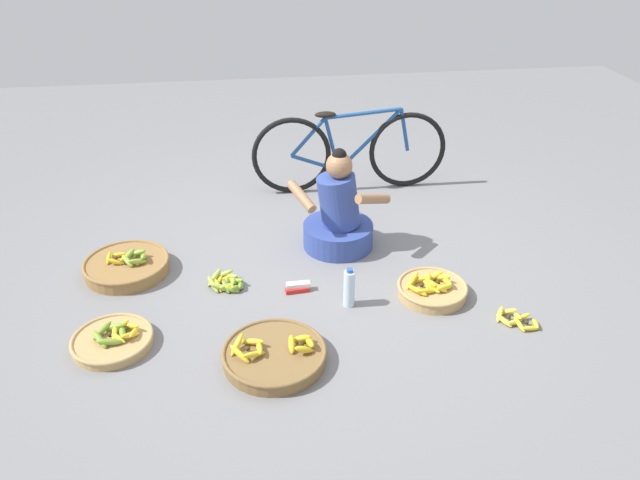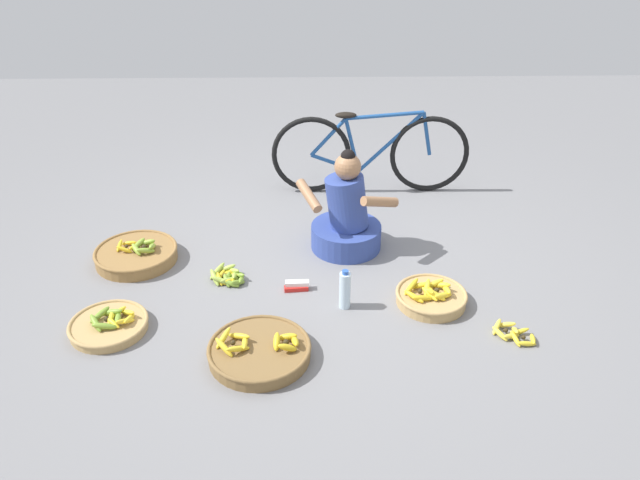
{
  "view_description": "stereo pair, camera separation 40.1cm",
  "coord_description": "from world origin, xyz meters",
  "px_view_note": "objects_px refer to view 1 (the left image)",
  "views": [
    {
      "loc": [
        -0.47,
        -3.64,
        2.36
      ],
      "look_at": [
        0.0,
        -0.2,
        0.35
      ],
      "focal_mm": 34.55,
      "sensor_mm": 36.0,
      "label": 1
    },
    {
      "loc": [
        -0.07,
        -3.67,
        2.36
      ],
      "look_at": [
        0.0,
        -0.2,
        0.35
      ],
      "focal_mm": 34.55,
      "sensor_mm": 36.0,
      "label": 2
    }
  ],
  "objects_px": {
    "banana_basket_front_center": "(432,289)",
    "banana_basket_back_center": "(127,266)",
    "banana_basket_near_bicycle": "(113,340)",
    "loose_bananas_front_left": "(227,283)",
    "vendor_woman_front": "(338,217)",
    "packet_carton_stack": "(298,287)",
    "bicycle_leaning": "(350,151)",
    "loose_bananas_near_vendor": "(516,319)",
    "water_bottle": "(349,288)",
    "banana_basket_mid_left": "(274,355)"
  },
  "relations": [
    {
      "from": "banana_basket_front_center",
      "to": "banana_basket_back_center",
      "type": "relative_size",
      "value": 0.79
    },
    {
      "from": "banana_basket_near_bicycle",
      "to": "loose_bananas_front_left",
      "type": "distance_m",
      "value": 0.85
    },
    {
      "from": "vendor_woman_front",
      "to": "packet_carton_stack",
      "type": "relative_size",
      "value": 4.61
    },
    {
      "from": "vendor_woman_front",
      "to": "bicycle_leaning",
      "type": "xyz_separation_m",
      "value": [
        0.26,
        0.97,
        0.11
      ]
    },
    {
      "from": "bicycle_leaning",
      "to": "banana_basket_front_center",
      "type": "relative_size",
      "value": 3.68
    },
    {
      "from": "banana_basket_front_center",
      "to": "loose_bananas_near_vendor",
      "type": "relative_size",
      "value": 1.77
    },
    {
      "from": "banana_basket_back_center",
      "to": "loose_bananas_front_left",
      "type": "xyz_separation_m",
      "value": [
        0.69,
        -0.27,
        -0.03
      ]
    },
    {
      "from": "water_bottle",
      "to": "packet_carton_stack",
      "type": "xyz_separation_m",
      "value": [
        -0.31,
        0.2,
        -0.1
      ]
    },
    {
      "from": "vendor_woman_front",
      "to": "loose_bananas_near_vendor",
      "type": "xyz_separation_m",
      "value": [
        0.94,
        -1.08,
        -0.22
      ]
    },
    {
      "from": "bicycle_leaning",
      "to": "packet_carton_stack",
      "type": "distance_m",
      "value": 1.68
    },
    {
      "from": "banana_basket_front_center",
      "to": "loose_bananas_front_left",
      "type": "height_order",
      "value": "banana_basket_front_center"
    },
    {
      "from": "banana_basket_back_center",
      "to": "loose_bananas_front_left",
      "type": "height_order",
      "value": "banana_basket_back_center"
    },
    {
      "from": "vendor_woman_front",
      "to": "water_bottle",
      "type": "xyz_separation_m",
      "value": [
        -0.05,
        -0.75,
        -0.12
      ]
    },
    {
      "from": "bicycle_leaning",
      "to": "banana_basket_front_center",
      "type": "bearing_deg",
      "value": -81.57
    },
    {
      "from": "banana_basket_front_center",
      "to": "banana_basket_mid_left",
      "type": "relative_size",
      "value": 0.78
    },
    {
      "from": "banana_basket_back_center",
      "to": "banana_basket_mid_left",
      "type": "bearing_deg",
      "value": -48.3
    },
    {
      "from": "loose_bananas_front_left",
      "to": "banana_basket_mid_left",
      "type": "bearing_deg",
      "value": -71.64
    },
    {
      "from": "vendor_woman_front",
      "to": "packet_carton_stack",
      "type": "xyz_separation_m",
      "value": [
        -0.36,
        -0.55,
        -0.22
      ]
    },
    {
      "from": "loose_bananas_near_vendor",
      "to": "vendor_woman_front",
      "type": "bearing_deg",
      "value": 131.14
    },
    {
      "from": "banana_basket_mid_left",
      "to": "banana_basket_near_bicycle",
      "type": "height_order",
      "value": "banana_basket_mid_left"
    },
    {
      "from": "vendor_woman_front",
      "to": "bicycle_leaning",
      "type": "relative_size",
      "value": 0.46
    },
    {
      "from": "bicycle_leaning",
      "to": "banana_basket_near_bicycle",
      "type": "bearing_deg",
      "value": -132.24
    },
    {
      "from": "banana_basket_back_center",
      "to": "packet_carton_stack",
      "type": "bearing_deg",
      "value": -18.64
    },
    {
      "from": "banana_basket_back_center",
      "to": "banana_basket_front_center",
      "type": "bearing_deg",
      "value": -15.46
    },
    {
      "from": "loose_bananas_front_left",
      "to": "packet_carton_stack",
      "type": "height_order",
      "value": "loose_bananas_front_left"
    },
    {
      "from": "banana_basket_front_center",
      "to": "loose_bananas_front_left",
      "type": "xyz_separation_m",
      "value": [
        -1.34,
        0.29,
        -0.02
      ]
    },
    {
      "from": "banana_basket_front_center",
      "to": "banana_basket_back_center",
      "type": "distance_m",
      "value": 2.11
    },
    {
      "from": "vendor_woman_front",
      "to": "banana_basket_mid_left",
      "type": "xyz_separation_m",
      "value": [
        -0.57,
        -1.23,
        -0.2
      ]
    },
    {
      "from": "banana_basket_front_center",
      "to": "vendor_woman_front",
      "type": "bearing_deg",
      "value": 125.17
    },
    {
      "from": "vendor_woman_front",
      "to": "banana_basket_mid_left",
      "type": "bearing_deg",
      "value": -114.68
    },
    {
      "from": "banana_basket_near_bicycle",
      "to": "water_bottle",
      "type": "distance_m",
      "value": 1.47
    },
    {
      "from": "banana_basket_front_center",
      "to": "banana_basket_near_bicycle",
      "type": "relative_size",
      "value": 0.97
    },
    {
      "from": "banana_basket_mid_left",
      "to": "loose_bananas_near_vendor",
      "type": "height_order",
      "value": "banana_basket_mid_left"
    },
    {
      "from": "bicycle_leaning",
      "to": "packet_carton_stack",
      "type": "bearing_deg",
      "value": -112.1
    },
    {
      "from": "banana_basket_front_center",
      "to": "banana_basket_near_bicycle",
      "type": "distance_m",
      "value": 2.02
    },
    {
      "from": "banana_basket_near_bicycle",
      "to": "loose_bananas_near_vendor",
      "type": "bearing_deg",
      "value": -2.76
    },
    {
      "from": "banana_basket_mid_left",
      "to": "water_bottle",
      "type": "distance_m",
      "value": 0.71
    },
    {
      "from": "banana_basket_front_center",
      "to": "banana_basket_near_bicycle",
      "type": "bearing_deg",
      "value": -173.24
    },
    {
      "from": "banana_basket_front_center",
      "to": "loose_bananas_front_left",
      "type": "distance_m",
      "value": 1.37
    },
    {
      "from": "banana_basket_mid_left",
      "to": "water_bottle",
      "type": "height_order",
      "value": "water_bottle"
    },
    {
      "from": "vendor_woman_front",
      "to": "water_bottle",
      "type": "height_order",
      "value": "vendor_woman_front"
    },
    {
      "from": "loose_bananas_front_left",
      "to": "loose_bananas_near_vendor",
      "type": "relative_size",
      "value": 1.05
    },
    {
      "from": "loose_bananas_front_left",
      "to": "water_bottle",
      "type": "xyz_separation_m",
      "value": [
        0.78,
        -0.32,
        0.1
      ]
    },
    {
      "from": "banana_basket_back_center",
      "to": "packet_carton_stack",
      "type": "distance_m",
      "value": 1.22
    },
    {
      "from": "banana_basket_mid_left",
      "to": "packet_carton_stack",
      "type": "height_order",
      "value": "banana_basket_mid_left"
    },
    {
      "from": "bicycle_leaning",
      "to": "water_bottle",
      "type": "height_order",
      "value": "bicycle_leaning"
    },
    {
      "from": "banana_basket_front_center",
      "to": "banana_basket_mid_left",
      "type": "xyz_separation_m",
      "value": [
        -1.08,
        -0.51,
        -0.0
      ]
    },
    {
      "from": "banana_basket_mid_left",
      "to": "packet_carton_stack",
      "type": "xyz_separation_m",
      "value": [
        0.21,
        0.68,
        -0.02
      ]
    },
    {
      "from": "loose_bananas_near_vendor",
      "to": "bicycle_leaning",
      "type": "bearing_deg",
      "value": 108.45
    },
    {
      "from": "banana_basket_back_center",
      "to": "banana_basket_mid_left",
      "type": "xyz_separation_m",
      "value": [
        0.95,
        -1.07,
        -0.01
      ]
    }
  ]
}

